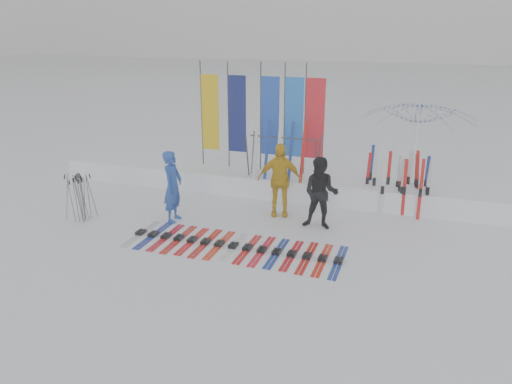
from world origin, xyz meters
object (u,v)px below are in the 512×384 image
(person_yellow, at_px, (279,180))
(ski_row, at_px, (233,246))
(person_blue, at_px, (173,186))
(ski_rack, at_px, (283,151))
(person_black, at_px, (321,193))
(tent_canopy, at_px, (415,150))

(person_yellow, height_order, ski_row, person_yellow)
(person_blue, xyz_separation_m, ski_rack, (2.16, 2.64, 0.46))
(person_black, height_order, ski_rack, ski_rack)
(ski_row, bearing_deg, tent_canopy, 52.55)
(person_blue, xyz_separation_m, person_black, (3.66, 0.71, -0.02))
(person_blue, height_order, tent_canopy, tent_canopy)
(tent_canopy, height_order, ski_rack, tent_canopy)
(person_blue, relative_size, person_yellow, 0.95)
(person_blue, relative_size, ski_row, 0.37)
(ski_row, bearing_deg, ski_rack, 87.97)
(person_black, bearing_deg, ski_row, -134.27)
(person_blue, relative_size, tent_canopy, 0.58)
(ski_rack, bearing_deg, person_blue, -129.36)
(ski_rack, bearing_deg, person_yellow, -78.50)
(person_blue, distance_m, person_black, 3.72)
(person_yellow, bearing_deg, person_blue, -167.83)
(person_yellow, bearing_deg, person_black, -38.60)
(person_blue, bearing_deg, person_yellow, -66.35)
(person_black, height_order, ski_row, person_black)
(person_yellow, distance_m, ski_row, 2.52)
(person_black, xyz_separation_m, person_yellow, (-1.21, 0.53, 0.07))
(person_blue, xyz_separation_m, tent_canopy, (5.72, 3.75, 0.51))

